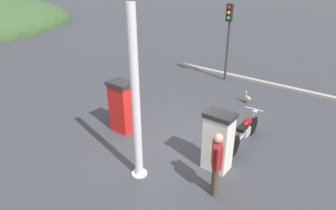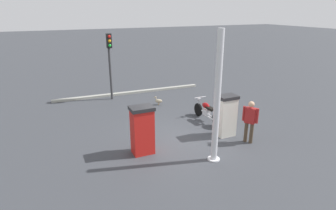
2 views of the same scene
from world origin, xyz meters
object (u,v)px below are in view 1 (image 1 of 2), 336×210
object	(u,v)px
canopy_support_pole	(136,103)
wandering_duck	(248,98)
fuel_pump_near	(218,141)
attendant_person	(216,160)
fuel_pump_far	(122,106)
roadside_traffic_light	(229,29)
motorcycle_near_pump	(245,130)

from	to	relation	value
canopy_support_pole	wandering_duck	bearing A→B (deg)	-4.87
fuel_pump_near	attendant_person	size ratio (longest dim) A/B	1.02
fuel_pump_far	roadside_traffic_light	distance (m)	6.46
canopy_support_pole	fuel_pump_far	bearing A→B (deg)	54.08
fuel_pump_near	motorcycle_near_pump	bearing A→B (deg)	-4.42
fuel_pump_near	fuel_pump_far	world-z (taller)	fuel_pump_far
motorcycle_near_pump	canopy_support_pole	bearing A→B (deg)	152.15
fuel_pump_far	roadside_traffic_light	world-z (taller)	roadside_traffic_light
fuel_pump_far	attendant_person	bearing A→B (deg)	-102.87
fuel_pump_near	wandering_duck	size ratio (longest dim) A/B	3.67
fuel_pump_far	wandering_duck	size ratio (longest dim) A/B	3.79
fuel_pump_near	canopy_support_pole	size ratio (longest dim) A/B	0.39
fuel_pump_near	canopy_support_pole	xyz separation A→B (m)	(-1.40, 1.43, 1.18)
motorcycle_near_pump	fuel_pump_far	bearing A→B (deg)	113.93
roadside_traffic_light	fuel_pump_near	bearing A→B (deg)	-155.54
motorcycle_near_pump	roadside_traffic_light	bearing A→B (deg)	32.18
fuel_pump_near	wandering_duck	world-z (taller)	fuel_pump_near
fuel_pump_far	attendant_person	size ratio (longest dim) A/B	1.05
motorcycle_near_pump	roadside_traffic_light	distance (m)	5.90
fuel_pump_far	wandering_duck	distance (m)	5.05
fuel_pump_far	wandering_duck	bearing A→B (deg)	-28.85
fuel_pump_far	wandering_duck	world-z (taller)	fuel_pump_far
fuel_pump_far	motorcycle_near_pump	size ratio (longest dim) A/B	0.82
fuel_pump_near	roadside_traffic_light	size ratio (longest dim) A/B	0.46
fuel_pump_far	roadside_traffic_light	size ratio (longest dim) A/B	0.48
canopy_support_pole	fuel_pump_near	bearing A→B (deg)	-45.77
wandering_duck	canopy_support_pole	xyz separation A→B (m)	(-5.79, 0.49, 1.78)
fuel_pump_near	wandering_duck	distance (m)	4.53
wandering_duck	canopy_support_pole	size ratio (longest dim) A/B	0.11
attendant_person	wandering_duck	bearing A→B (deg)	14.31
attendant_person	roadside_traffic_light	size ratio (longest dim) A/B	0.46
attendant_person	wandering_duck	xyz separation A→B (m)	(5.25, 1.34, -0.69)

